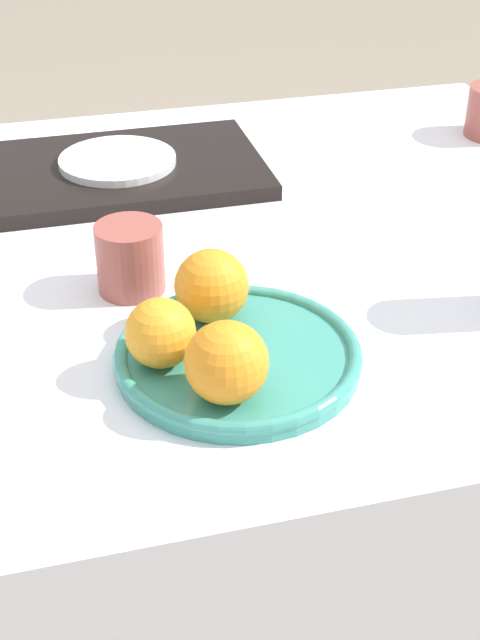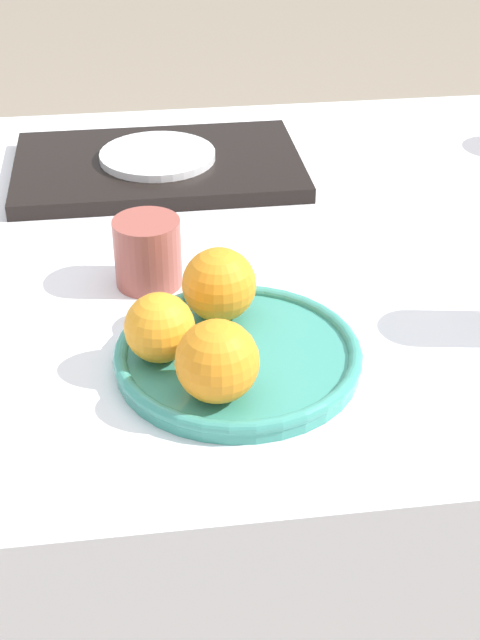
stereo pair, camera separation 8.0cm
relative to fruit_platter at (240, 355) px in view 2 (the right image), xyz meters
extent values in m
cube|color=white|center=(0.00, 0.25, -0.39)|extent=(1.15, 0.89, 0.77)
cylinder|color=teal|center=(0.00, 0.00, 0.00)|extent=(0.23, 0.23, 0.01)
torus|color=teal|center=(0.00, 0.00, 0.00)|extent=(0.23, 0.23, 0.01)
sphere|color=orange|center=(-0.03, -0.06, 0.04)|extent=(0.07, 0.07, 0.07)
sphere|color=orange|center=(-0.01, 0.06, 0.04)|extent=(0.07, 0.07, 0.07)
sphere|color=orange|center=(-0.07, 0.00, 0.04)|extent=(0.06, 0.06, 0.06)
cube|color=black|center=(-0.05, 0.45, 0.00)|extent=(0.38, 0.24, 0.02)
cylinder|color=white|center=(-0.05, 0.45, 0.01)|extent=(0.15, 0.15, 0.01)
cylinder|color=#9E4C42|center=(-0.08, 0.16, 0.03)|extent=(0.07, 0.07, 0.07)
camera|label=1|loc=(-0.17, -0.65, 0.48)|focal=50.00mm
camera|label=2|loc=(-0.09, -0.67, 0.48)|focal=50.00mm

